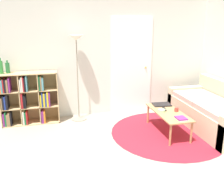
# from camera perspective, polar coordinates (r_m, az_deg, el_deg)

# --- Properties ---
(wall_back) EXTENTS (7.45, 0.11, 2.60)m
(wall_back) POSITION_cam_1_polar(r_m,az_deg,el_deg) (5.27, -0.92, 8.06)
(wall_back) COLOR silver
(wall_back) RESTS_ON ground_plane
(rug) EXTENTS (2.04, 2.04, 0.01)m
(rug) POSITION_cam_1_polar(r_m,az_deg,el_deg) (4.71, 12.56, -9.56)
(rug) COLOR maroon
(rug) RESTS_ON ground_plane
(bookshelf) EXTENTS (1.08, 0.34, 1.02)m
(bookshelf) POSITION_cam_1_polar(r_m,az_deg,el_deg) (5.13, -18.84, -1.92)
(bookshelf) COLOR tan
(bookshelf) RESTS_ON ground_plane
(floor_lamp) EXTENTS (0.32, 0.32, 1.70)m
(floor_lamp) POSITION_cam_1_polar(r_m,az_deg,el_deg) (4.91, -8.08, 8.25)
(floor_lamp) COLOR gray
(floor_lamp) RESTS_ON ground_plane
(couch) EXTENTS (0.91, 1.90, 0.83)m
(couch) POSITION_cam_1_polar(r_m,az_deg,el_deg) (5.13, 22.46, -4.83)
(couch) COLOR #CCB793
(couch) RESTS_ON ground_plane
(coffee_table) EXTENTS (0.46, 1.05, 0.40)m
(coffee_table) POSITION_cam_1_polar(r_m,az_deg,el_deg) (4.59, 12.73, -5.45)
(coffee_table) COLOR #AD7F51
(coffee_table) RESTS_ON ground_plane
(laptop) EXTENTS (0.36, 0.26, 0.02)m
(laptop) POSITION_cam_1_polar(r_m,az_deg,el_deg) (4.90, 11.28, -3.37)
(laptop) COLOR black
(laptop) RESTS_ON coffee_table
(bowl) EXTENTS (0.13, 0.13, 0.04)m
(bowl) POSITION_cam_1_polar(r_m,az_deg,el_deg) (4.55, 11.28, -4.73)
(bowl) COLOR #9ED193
(bowl) RESTS_ON coffee_table
(book_stack_on_table) EXTENTS (0.16, 0.19, 0.03)m
(book_stack_on_table) POSITION_cam_1_polar(r_m,az_deg,el_deg) (4.28, 15.53, -6.39)
(book_stack_on_table) COLOR silver
(book_stack_on_table) RESTS_ON coffee_table
(cup) EXTENTS (0.07, 0.07, 0.07)m
(cup) POSITION_cam_1_polar(r_m,az_deg,el_deg) (4.61, 14.52, -4.45)
(cup) COLOR #A33D33
(cup) RESTS_ON coffee_table
(remote) EXTENTS (0.08, 0.18, 0.02)m
(remote) POSITION_cam_1_polar(r_m,az_deg,el_deg) (4.66, 11.88, -4.40)
(remote) COLOR black
(remote) RESTS_ON coffee_table
(bottle_left) EXTENTS (0.07, 0.07, 0.30)m
(bottle_left) POSITION_cam_1_polar(r_m,az_deg,el_deg) (5.04, -24.04, 4.68)
(bottle_left) COLOR #2D8438
(bottle_left) RESTS_ON bookshelf
(bottle_middle) EXTENTS (0.08, 0.08, 0.24)m
(bottle_middle) POSITION_cam_1_polar(r_m,az_deg,el_deg) (5.05, -22.74, 4.58)
(bottle_middle) COLOR #236633
(bottle_middle) RESTS_ON bookshelf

